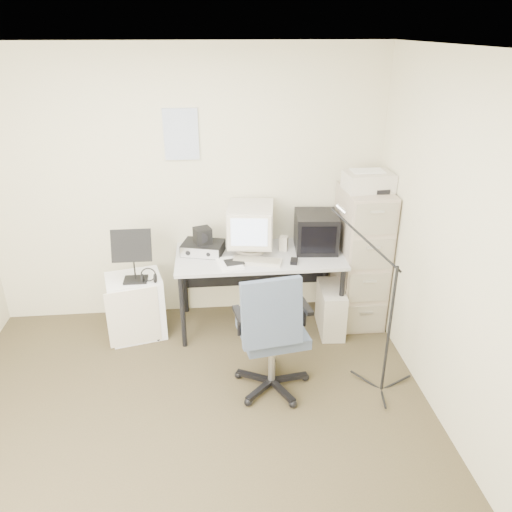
{
  "coord_description": "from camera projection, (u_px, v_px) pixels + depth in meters",
  "views": [
    {
      "loc": [
        0.2,
        -2.61,
        2.61
      ],
      "look_at": [
        0.55,
        0.95,
        0.95
      ],
      "focal_mm": 35.0,
      "sensor_mm": 36.0,
      "label": 1
    }
  ],
  "objects": [
    {
      "name": "floor",
      "position": [
        190.0,
        442.0,
        3.44
      ],
      "size": [
        3.6,
        3.6,
        0.01
      ],
      "primitive_type": "cube",
      "color": "#3C3421",
      "rests_on": "ground"
    },
    {
      "name": "ceiling",
      "position": [
        161.0,
        50.0,
        2.38
      ],
      "size": [
        3.6,
        3.6,
        0.01
      ],
      "primitive_type": "cube",
      "color": "white",
      "rests_on": "ground"
    },
    {
      "name": "wall_back",
      "position": [
        187.0,
        189.0,
        4.53
      ],
      "size": [
        3.6,
        0.02,
        2.5
      ],
      "primitive_type": "cube",
      "color": "beige",
      "rests_on": "ground"
    },
    {
      "name": "wall_right",
      "position": [
        473.0,
        268.0,
        3.07
      ],
      "size": [
        0.02,
        3.6,
        2.5
      ],
      "primitive_type": "cube",
      "color": "beige",
      "rests_on": "ground"
    },
    {
      "name": "wall_calendar",
      "position": [
        181.0,
        134.0,
        4.31
      ],
      "size": [
        0.3,
        0.02,
        0.44
      ],
      "primitive_type": "cube",
      "color": "white",
      "rests_on": "wall_back"
    },
    {
      "name": "filing_cabinet",
      "position": [
        361.0,
        257.0,
        4.64
      ],
      "size": [
        0.4,
        0.6,
        1.3
      ],
      "primitive_type": "cube",
      "color": "#A99B8B",
      "rests_on": "floor"
    },
    {
      "name": "printer",
      "position": [
        369.0,
        181.0,
        4.31
      ],
      "size": [
        0.43,
        0.31,
        0.16
      ],
      "primitive_type": "cube",
      "rotation": [
        0.0,
        0.0,
        0.08
      ],
      "color": "#B7B3AA",
      "rests_on": "filing_cabinet"
    },
    {
      "name": "desk",
      "position": [
        259.0,
        290.0,
        4.65
      ],
      "size": [
        1.5,
        0.7,
        0.73
      ],
      "primitive_type": "cube",
      "color": "#AAAAA9",
      "rests_on": "floor"
    },
    {
      "name": "crt_monitor",
      "position": [
        251.0,
        228.0,
        4.48
      ],
      "size": [
        0.45,
        0.47,
        0.44
      ],
      "primitive_type": "cube",
      "rotation": [
        0.0,
        0.0,
        -0.14
      ],
      "color": "#B7B3AA",
      "rests_on": "desk"
    },
    {
      "name": "crt_tv",
      "position": [
        316.0,
        231.0,
        4.54
      ],
      "size": [
        0.41,
        0.43,
        0.34
      ],
      "primitive_type": "cube",
      "rotation": [
        0.0,
        0.0,
        -0.09
      ],
      "color": "black",
      "rests_on": "desk"
    },
    {
      "name": "desk_speaker",
      "position": [
        284.0,
        243.0,
        4.55
      ],
      "size": [
        0.09,
        0.09,
        0.13
      ],
      "primitive_type": "cube",
      "rotation": [
        0.0,
        0.0,
        -0.39
      ],
      "color": "beige",
      "rests_on": "desk"
    },
    {
      "name": "keyboard",
      "position": [
        257.0,
        261.0,
        4.34
      ],
      "size": [
        0.46,
        0.27,
        0.02
      ],
      "primitive_type": "cube",
      "rotation": [
        0.0,
        0.0,
        -0.27
      ],
      "color": "#B7B3AA",
      "rests_on": "desk"
    },
    {
      "name": "mouse",
      "position": [
        294.0,
        261.0,
        4.33
      ],
      "size": [
        0.08,
        0.11,
        0.03
      ],
      "primitive_type": "cube",
      "rotation": [
        0.0,
        0.0,
        -0.25
      ],
      "color": "black",
      "rests_on": "desk"
    },
    {
      "name": "radio_receiver",
      "position": [
        203.0,
        248.0,
        4.5
      ],
      "size": [
        0.41,
        0.34,
        0.1
      ],
      "primitive_type": "cube",
      "rotation": [
        0.0,
        0.0,
        -0.26
      ],
      "color": "black",
      "rests_on": "desk"
    },
    {
      "name": "radio_speaker",
      "position": [
        203.0,
        235.0,
        4.45
      ],
      "size": [
        0.18,
        0.17,
        0.14
      ],
      "primitive_type": "cube",
      "rotation": [
        0.0,
        0.0,
        0.33
      ],
      "color": "black",
      "rests_on": "radio_receiver"
    },
    {
      "name": "papers",
      "position": [
        230.0,
        264.0,
        4.3
      ],
      "size": [
        0.25,
        0.3,
        0.02
      ],
      "primitive_type": "cube",
      "rotation": [
        0.0,
        0.0,
        0.21
      ],
      "color": "white",
      "rests_on": "desk"
    },
    {
      "name": "pc_tower",
      "position": [
        331.0,
        309.0,
        4.62
      ],
      "size": [
        0.24,
        0.48,
        0.44
      ],
      "primitive_type": "cube",
      "rotation": [
        0.0,
        0.0,
        -0.06
      ],
      "color": "#B7B3AA",
      "rests_on": "floor"
    },
    {
      "name": "office_chair",
      "position": [
        272.0,
        330.0,
        3.74
      ],
      "size": [
        0.7,
        0.7,
        1.06
      ],
      "primitive_type": "cube",
      "rotation": [
        0.0,
        0.0,
        0.16
      ],
      "color": "#394557",
      "rests_on": "floor"
    },
    {
      "name": "side_cart",
      "position": [
        136.0,
        306.0,
        4.52
      ],
      "size": [
        0.55,
        0.48,
        0.59
      ],
      "primitive_type": "cube",
      "rotation": [
        0.0,
        0.0,
        0.23
      ],
      "color": "white",
      "rests_on": "floor"
    },
    {
      "name": "music_stand",
      "position": [
        133.0,
        255.0,
        4.24
      ],
      "size": [
        0.35,
        0.21,
        0.49
      ],
      "primitive_type": "cube",
      "rotation": [
        0.0,
        0.0,
        -0.09
      ],
      "color": "black",
      "rests_on": "side_cart"
    },
    {
      "name": "headphones",
      "position": [
        149.0,
        277.0,
        4.3
      ],
      "size": [
        0.15,
        0.15,
        0.03
      ],
      "primitive_type": "torus",
      "rotation": [
        0.0,
        0.0,
        -0.03
      ],
      "color": "black",
      "rests_on": "side_cart"
    },
    {
      "name": "mic_stand",
      "position": [
        392.0,
        312.0,
        3.64
      ],
      "size": [
        0.03,
        0.03,
        1.41
      ],
      "primitive_type": "cylinder",
      "rotation": [
        0.0,
        0.0,
        2.37
      ],
      "color": "black",
      "rests_on": "floor"
    }
  ]
}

